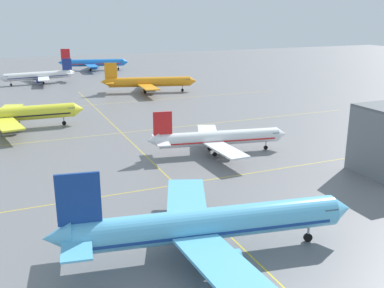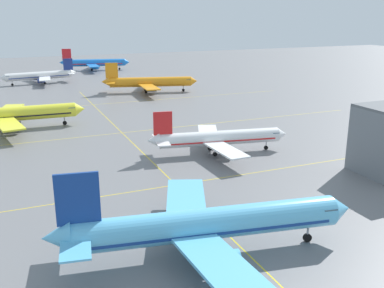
{
  "view_description": "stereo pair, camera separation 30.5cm",
  "coord_description": "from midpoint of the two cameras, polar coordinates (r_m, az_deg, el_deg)",
  "views": [
    {
      "loc": [
        -27.26,
        -33.49,
        30.64
      ],
      "look_at": [
        5.22,
        42.64,
        5.94
      ],
      "focal_mm": 41.66,
      "sensor_mm": 36.0,
      "label": 1
    },
    {
      "loc": [
        -26.98,
        -33.61,
        30.64
      ],
      "look_at": [
        5.22,
        42.64,
        5.94
      ],
      "focal_mm": 41.66,
      "sensor_mm": 36.0,
      "label": 2
    }
  ],
  "objects": [
    {
      "name": "airliner_far_left_stand",
      "position": [
        177.2,
        -5.44,
        7.89
      ],
      "size": [
        37.15,
        31.65,
        11.71
      ],
      "color": "orange",
      "rests_on": "ground"
    },
    {
      "name": "airliner_front_gate",
      "position": [
        58.17,
        1.9,
        -10.26
      ],
      "size": [
        40.95,
        34.92,
        12.75
      ],
      "color": "#5BB7E5",
      "rests_on": "ground"
    },
    {
      "name": "airliner_far_right_stand",
      "position": [
        209.23,
        -18.84,
        8.29
      ],
      "size": [
        33.2,
        28.43,
        10.32
      ],
      "color": "white",
      "rests_on": "ground"
    },
    {
      "name": "airliner_second_row",
      "position": [
        99.61,
        3.42,
        0.74
      ],
      "size": [
        32.39,
        27.58,
        10.1
      ],
      "color": "white",
      "rests_on": "ground"
    },
    {
      "name": "airliner_third_row",
      "position": [
        129.09,
        -22.18,
        3.53
      ],
      "size": [
        38.92,
        33.6,
        12.11
      ],
      "color": "yellow",
      "rests_on": "ground"
    },
    {
      "name": "taxiway_markings",
      "position": [
        100.05,
        -6.04,
        -1.31
      ],
      "size": [
        145.13,
        175.27,
        0.01
      ],
      "color": "yellow",
      "rests_on": "ground"
    },
    {
      "name": "airliner_distant_taxiway",
      "position": [
        250.22,
        -12.36,
        10.12
      ],
      "size": [
        36.95,
        31.42,
        11.59
      ],
      "color": "blue",
      "rests_on": "ground"
    }
  ]
}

